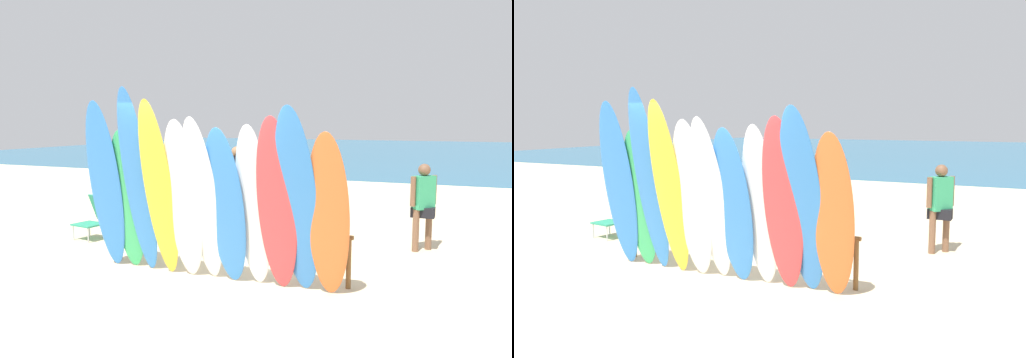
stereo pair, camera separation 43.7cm
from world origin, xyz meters
The scene contains 21 objects.
ground centered at (0.00, 14.00, 0.00)m, with size 60.00×60.00×0.00m, color beige.
ocean_water centered at (0.00, 32.32, 0.01)m, with size 60.00×40.00×0.02m, color teal.
surfboard_rack centered at (0.00, 0.00, 0.59)m, with size 3.91×0.07×0.73m.
surfboard_blue_0 centered at (-1.72, -0.51, 1.27)m, with size 0.55×0.07×2.58m, color #337AD1.
surfboard_green_1 centered at (-1.40, -0.41, 1.06)m, with size 0.53×0.07×2.14m, color #38B266.
surfboard_blue_2 centered at (-1.09, -0.56, 1.36)m, with size 0.48×0.07×2.78m, color #337AD1.
surfboard_yellow_3 centered at (-0.69, -0.62, 1.28)m, with size 0.46×0.06×2.62m, color yellow.
surfboard_white_4 centered at (-0.33, -0.55, 1.14)m, with size 0.54×0.08×2.32m, color white.
surfboard_white_5 centered at (-0.03, -0.54, 1.16)m, with size 0.51×0.08×2.37m, color white.
surfboard_blue_6 centered at (0.32, -0.53, 1.09)m, with size 0.58×0.07×2.21m, color #337AD1.
surfboard_white_7 centered at (0.71, -0.47, 1.11)m, with size 0.48×0.06×2.25m, color white.
surfboard_red_8 centered at (1.07, -0.54, 1.16)m, with size 0.54×0.07×2.36m, color #D13D42.
surfboard_blue_9 centered at (1.35, -0.55, 1.23)m, with size 0.56×0.07×2.52m, color #337AD1.
surfboard_orange_10 centered at (1.75, -0.51, 1.07)m, with size 0.54×0.08×2.17m, color orange.
beachgoer_midbeach centered at (-2.25, 1.82, 1.00)m, with size 0.47×0.52×1.73m.
beachgoer_near_rack centered at (-1.56, 3.70, 0.97)m, with size 0.45×0.51×1.68m.
beachgoer_photographing centered at (-2.69, 4.33, 0.91)m, with size 0.41×0.59×1.57m.
beachgoer_by_water centered at (2.58, 2.54, 0.87)m, with size 0.40×0.47×1.52m.
beach_chair_red centered at (-3.28, 1.03, 0.43)m, with size 0.60×0.74×0.83m.
beach_chair_blue centered at (-3.21, 2.96, 0.42)m, with size 0.58×0.80×0.79m.
distant_boat centered at (-6.96, 19.45, 0.17)m, with size 4.64×1.63×0.37m.
Camera 2 is at (3.85, -6.48, 2.25)m, focal length 36.16 mm.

